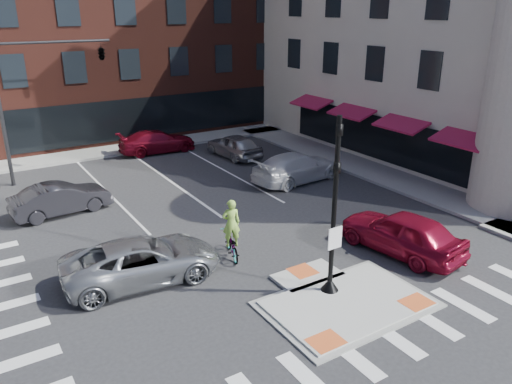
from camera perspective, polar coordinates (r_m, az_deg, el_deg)
ground at (r=17.24m, az=9.25°, el=-11.87°), size 120.00×120.00×0.00m
refuge_island at (r=17.05m, az=9.84°, el=-12.10°), size 5.40×4.65×0.13m
sidewalk_e at (r=30.69m, az=12.29°, el=2.76°), size 3.00×24.00×0.15m
sidewalk_n at (r=36.33m, az=-10.31°, el=5.64°), size 26.00×3.00×0.15m
building_n at (r=44.65m, az=-16.11°, el=17.95°), size 24.40×18.40×15.50m
building_e at (r=38.55m, az=23.72°, el=17.17°), size 21.90×23.90×17.70m
building_far_right at (r=67.51m, az=-16.59°, el=16.95°), size 12.00×12.00×12.00m
signal_pole at (r=16.38m, az=8.80°, el=-4.28°), size 0.60×0.60×5.98m
mast_arm_signal at (r=29.58m, az=-19.96°, el=13.56°), size 6.10×2.24×8.00m
silver_suv at (r=18.13m, az=-12.90°, el=-7.63°), size 5.72×3.06×1.53m
red_sedan at (r=20.36m, az=16.28°, el=-4.45°), size 2.74×5.27×1.71m
white_pickup at (r=27.72m, az=4.69°, el=2.84°), size 5.70×2.86×1.59m
bg_car_dark at (r=24.96m, az=-21.40°, el=-0.72°), size 4.60×2.00×1.47m
bg_car_silver at (r=32.22m, az=-2.53°, el=5.32°), size 2.18×4.59×1.52m
bg_car_red at (r=33.96m, az=-11.22°, el=5.70°), size 5.16×2.35×1.47m
cyclist at (r=19.28m, az=-2.82°, el=-5.23°), size 1.19×2.01×2.36m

